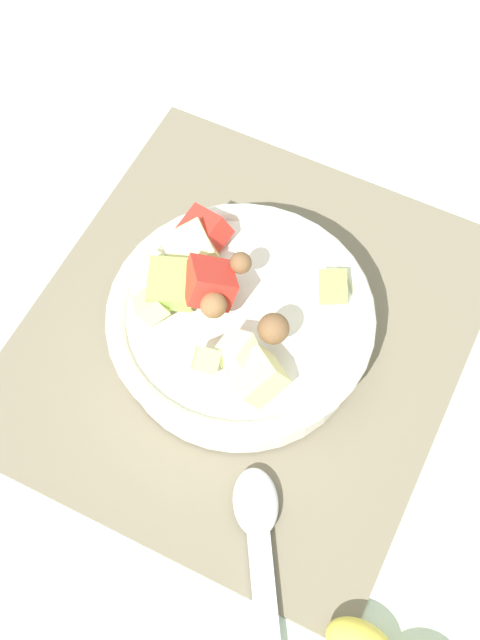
% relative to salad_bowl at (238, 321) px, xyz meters
% --- Properties ---
extents(ground_plane, '(2.40, 2.40, 0.00)m').
position_rel_salad_bowl_xyz_m(ground_plane, '(0.01, -0.00, -0.04)').
color(ground_plane, silver).
extents(placemat, '(0.40, 0.37, 0.01)m').
position_rel_salad_bowl_xyz_m(placemat, '(0.01, -0.00, -0.04)').
color(placemat, '#756B56').
rests_on(placemat, ground_plane).
extents(salad_bowl, '(0.22, 0.22, 0.10)m').
position_rel_salad_bowl_xyz_m(salad_bowl, '(0.00, 0.00, 0.00)').
color(salad_bowl, white).
rests_on(salad_bowl, placemat).
extents(serving_spoon, '(0.21, 0.14, 0.01)m').
position_rel_salad_bowl_xyz_m(serving_spoon, '(-0.17, -0.10, -0.03)').
color(serving_spoon, '#B7B7BC').
rests_on(serving_spoon, placemat).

